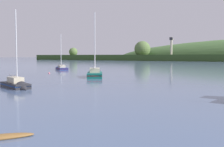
# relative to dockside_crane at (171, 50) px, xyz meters

# --- Properties ---
(dockside_crane) EXTENTS (5.16, 12.37, 19.07)m
(dockside_crane) POSITION_rel_dockside_crane_xyz_m (0.00, 0.00, 0.00)
(dockside_crane) COLOR #4C4C51
(dockside_crane) RESTS_ON ground
(sailboat_midwater_white) EXTENTS (6.96, 5.60, 11.60)m
(sailboat_midwater_white) POSITION_rel_dockside_crane_xyz_m (26.15, -148.31, -8.74)
(sailboat_midwater_white) COLOR navy
(sailboat_midwater_white) RESTS_ON ground
(sailboat_far_left) EXTENTS (6.82, 3.70, 10.85)m
(sailboat_far_left) POSITION_rel_dockside_crane_xyz_m (55.22, -185.13, -8.84)
(sailboat_far_left) COLOR #232328
(sailboat_far_left) RESTS_ON ground
(sailboat_outer_reach) EXTENTS (7.66, 8.87, 13.93)m
(sailboat_outer_reach) POSITION_rel_dockside_crane_xyz_m (51.51, -164.31, -8.78)
(sailboat_outer_reach) COLOR #0F564C
(sailboat_outer_reach) RESTS_ON ground
(mooring_buoy_midchannel) EXTENTS (0.46, 0.46, 0.54)m
(mooring_buoy_midchannel) POSITION_rel_dockside_crane_xyz_m (35.93, -162.00, -9.05)
(mooring_buoy_midchannel) COLOR #E06675
(mooring_buoy_midchannel) RESTS_ON ground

